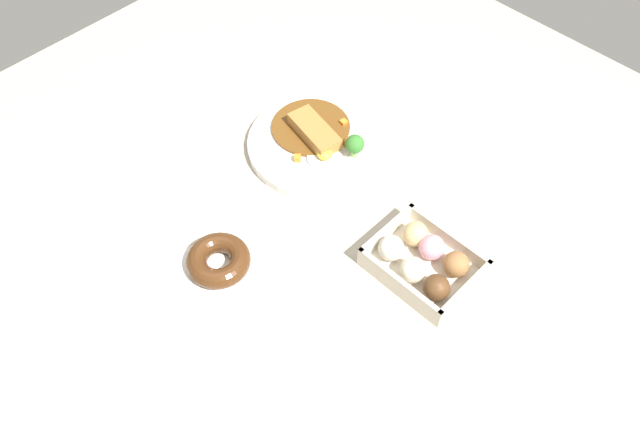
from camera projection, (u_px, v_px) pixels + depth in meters
ground_plane at (317, 245)px, 1.13m from camera, size 1.60×1.60×0.00m
curry_plate at (319, 142)px, 1.26m from camera, size 0.27×0.27×0.07m
donut_box at (424, 261)px, 1.08m from camera, size 0.17×0.14×0.06m
chocolate_ring_donut at (219, 261)px, 1.09m from camera, size 0.15×0.15×0.04m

